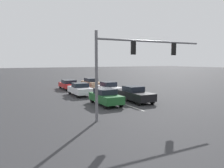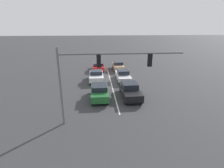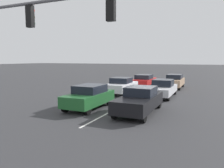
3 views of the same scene
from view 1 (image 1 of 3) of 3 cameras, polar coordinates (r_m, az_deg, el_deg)
The scene contains 9 objects.
ground_plane at distance 27.94m, azimuth -4.73°, elevation -2.57°, with size 240.00×240.00×0.00m, color #333335.
lane_stripe_left_divider at distance 25.70m, azimuth -2.63°, elevation -3.29°, with size 0.12×16.93×0.01m, color silver.
car_darkgreen_midlane_front at distance 20.77m, azimuth -1.68°, elevation -3.30°, with size 1.84×4.17×1.55m.
car_black_leftlane_front at distance 22.58m, azimuth 5.93°, elevation -2.62°, with size 1.88×4.80×1.57m.
car_silver_leftlane_second at distance 28.10m, azimuth -0.85°, elevation -0.97°, with size 1.81×4.69×1.50m.
car_white_midlane_second at distance 26.59m, azimuth -8.30°, elevation -1.35°, with size 1.93×4.31×1.53m.
car_tan_leftlane_third at distance 33.78m, azimuth -5.46°, elevation 0.26°, with size 1.74×4.57×1.54m.
car_red_midlane_third at distance 32.72m, azimuth -11.23°, elevation -0.10°, with size 1.94×4.60×1.41m.
traffic_signal_gantry at distance 16.15m, azimuth 5.28°, elevation 7.05°, with size 9.47×0.37×6.18m.
Camera 1 is at (10.54, 25.54, 4.15)m, focal length 35.00 mm.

